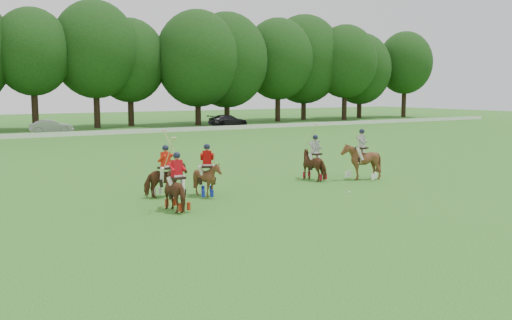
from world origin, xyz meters
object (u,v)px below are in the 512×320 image
polo_red_b (166,179)px  polo_stripe_b (361,161)px  car_right (228,121)px  polo_red_a (177,190)px  polo_ball (349,192)px  polo_stripe_a (315,164)px  car_mid (51,127)px  polo_red_c (207,178)px

polo_red_b → polo_stripe_b: bearing=-3.6°
car_right → polo_red_a: bearing=148.9°
polo_ball → polo_stripe_a: bearing=75.8°
car_mid → polo_red_b: bearing=-178.2°
polo_red_a → polo_red_c: polo_red_a is taller
polo_ball → polo_red_a: bearing=175.4°
car_mid → polo_red_a: 40.04m
polo_red_a → polo_ball: (7.57, -0.61, -0.71)m
polo_red_c → polo_stripe_b: bearing=0.2°
car_mid → polo_red_b: size_ratio=1.53×
polo_stripe_b → polo_ball: 3.90m
polo_red_a → polo_ball: polo_red_a is taller
polo_red_a → polo_stripe_a: (8.49, 3.01, 0.03)m
car_right → polo_stripe_b: 40.23m
car_mid → polo_stripe_a: bearing=-166.1°
car_right → polo_ball: (-16.15, -40.47, -0.65)m
polo_red_b → polo_ball: (6.98, -3.12, -0.70)m
polo_stripe_a → car_mid: bearing=97.3°
polo_stripe_a → polo_stripe_b: bearing=-29.7°
polo_stripe_a → polo_red_a: bearing=-160.5°
polo_stripe_a → car_right: bearing=67.5°
car_right → polo_stripe_b: (-13.29, -37.97, 0.22)m
car_mid → car_right: 19.93m
car_right → polo_ball: 43.58m
car_mid → polo_stripe_b: 38.54m
polo_red_a → polo_red_c: (2.13, 1.86, 0.01)m
car_mid → polo_stripe_a: (4.70, -36.86, 0.10)m
polo_red_a → polo_stripe_a: 9.00m
polo_stripe_b → polo_ball: (-2.86, -2.51, -0.87)m
polo_red_a → polo_stripe_b: polo_red_a is taller
car_mid → polo_ball: bearing=-168.0°
polo_red_c → polo_stripe_a: polo_stripe_a is taller
polo_ball → car_right: bearing=68.2°
car_right → polo_red_c: bearing=150.0°
polo_red_c → polo_stripe_a: size_ratio=0.79×
car_mid → polo_red_b: (-3.19, -37.35, 0.07)m
polo_stripe_b → car_mid: bearing=99.9°
car_right → polo_red_a: 46.39m
polo_red_c → polo_red_a: bearing=-138.8°
car_mid → polo_stripe_a: polo_stripe_a is taller
car_mid → car_right: bearing=-83.3°
car_mid → car_right: (19.93, 0.00, 0.02)m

